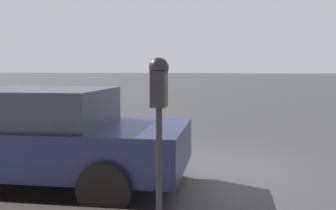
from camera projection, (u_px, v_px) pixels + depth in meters
ground_plane at (203, 173)px, 6.42m from camera, size 220.00×220.00×0.00m
parking_meter at (159, 99)px, 3.71m from camera, size 0.21×0.19×1.67m
car_navy at (31, 135)px, 5.62m from camera, size 2.12×4.33×1.41m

